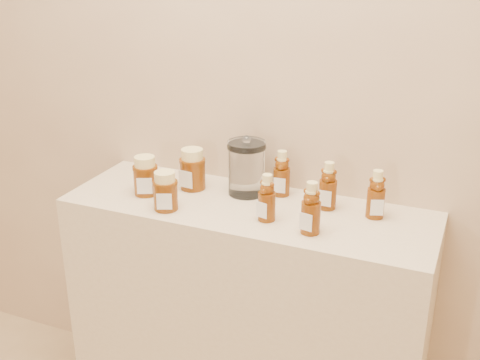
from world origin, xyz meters
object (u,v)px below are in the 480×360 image
at_px(glass_canister, 246,166).
at_px(display_table, 247,323).
at_px(honey_jar_left, 146,175).
at_px(bear_bottle_back_left, 282,170).
at_px(bear_bottle_front_left, 267,195).

bearing_deg(glass_canister, display_table, -65.86).
relative_size(display_table, honey_jar_left, 9.07).
xyz_separation_m(bear_bottle_back_left, bear_bottle_front_left, (0.02, -0.20, -0.00)).
relative_size(bear_bottle_front_left, glass_canister, 0.84).
height_order(bear_bottle_front_left, honey_jar_left, bear_bottle_front_left).
xyz_separation_m(bear_bottle_back_left, honey_jar_left, (-0.42, -0.17, -0.02)).
bearing_deg(bear_bottle_front_left, display_table, 157.38).
distance_m(display_table, honey_jar_left, 0.63).
height_order(display_table, bear_bottle_back_left, bear_bottle_back_left).
bearing_deg(honey_jar_left, bear_bottle_back_left, -2.94).
relative_size(honey_jar_left, glass_canister, 0.67).
relative_size(bear_bottle_back_left, glass_canister, 0.88).
bearing_deg(honey_jar_left, display_table, -18.54).
bearing_deg(bear_bottle_front_left, glass_canister, 143.53).
bearing_deg(bear_bottle_back_left, bear_bottle_front_left, -89.69).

